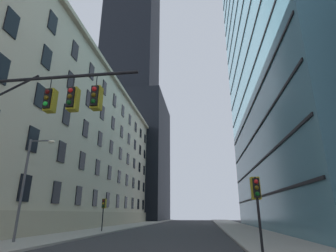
% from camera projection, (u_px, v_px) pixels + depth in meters
% --- Properties ---
extents(station_building, '(17.16, 75.41, 25.15)m').
position_uv_depth(station_building, '(60.00, 146.00, 43.21)').
color(station_building, '#BCAF93').
rests_on(station_building, ground).
extents(dark_skyscraper, '(25.40, 25.40, 181.71)m').
position_uv_depth(dark_skyscraper, '(131.00, 63.00, 94.74)').
color(dark_skyscraper, black).
rests_on(dark_skyscraper, ground).
extents(glass_office_midrise, '(17.62, 40.80, 59.52)m').
position_uv_depth(glass_office_midrise, '(298.00, 27.00, 41.16)').
color(glass_office_midrise, teal).
rests_on(glass_office_midrise, ground).
extents(traffic_signal_mast, '(7.89, 0.63, 7.83)m').
position_uv_depth(traffic_signal_mast, '(37.00, 117.00, 11.23)').
color(traffic_signal_mast, black).
rests_on(traffic_signal_mast, sidewalk_left).
extents(traffic_light_near_right, '(0.40, 0.63, 3.48)m').
position_uv_depth(traffic_light_near_right, '(256.00, 192.00, 12.34)').
color(traffic_light_near_right, black).
rests_on(traffic_light_near_right, sidewalk_right).
extents(traffic_light_far_left, '(0.40, 0.63, 3.42)m').
position_uv_depth(traffic_light_far_left, '(104.00, 205.00, 29.41)').
color(traffic_light_far_left, black).
rests_on(traffic_light_far_left, sidewalk_left).
extents(street_lamppost, '(2.08, 0.32, 7.17)m').
position_uv_depth(street_lamppost, '(28.00, 178.00, 18.95)').
color(street_lamppost, '#47474C').
rests_on(street_lamppost, sidewalk_left).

